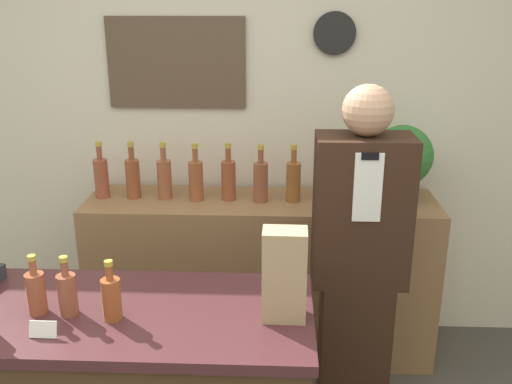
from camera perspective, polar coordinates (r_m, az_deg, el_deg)
The scene contains 18 objects.
back_wall at distance 3.30m, azimuth -2.31°, elevation 7.96°, with size 5.20×0.09×2.70m.
back_shelf at distance 3.30m, azimuth 0.50°, elevation -8.45°, with size 1.92×0.48×0.93m.
shopkeeper at distance 2.63m, azimuth 10.16°, elevation -7.46°, with size 0.42×0.26×1.64m.
potted_plant at distance 3.12m, azimuth 14.37°, elevation 3.24°, with size 0.33×0.33×0.42m.
paper_bag at distance 1.95m, azimuth 2.85°, elevation -8.28°, with size 0.15×0.10×0.33m.
price_card_right at distance 2.03m, azimuth -20.52°, elevation -12.75°, with size 0.09×0.02×0.06m.
counter_bottle_2 at distance 2.15m, azimuth -21.14°, elevation -9.26°, with size 0.07×0.07×0.22m.
counter_bottle_3 at distance 2.11m, azimuth -18.34°, elevation -9.55°, with size 0.07×0.07×0.22m.
counter_bottle_4 at distance 2.03m, azimuth -14.25°, elevation -10.18°, with size 0.07×0.07×0.22m.
shelf_bottle_0 at distance 3.24m, azimuth -15.21°, elevation 1.50°, with size 0.08×0.08×0.32m.
shelf_bottle_1 at distance 3.19m, azimuth -12.22°, elevation 1.47°, with size 0.08×0.08×0.32m.
shelf_bottle_2 at distance 3.15m, azimuth -9.15°, elevation 1.41°, with size 0.08×0.08×0.32m.
shelf_bottle_3 at distance 3.10m, azimuth -6.03°, elevation 1.29°, with size 0.08×0.08×0.32m.
shelf_bottle_4 at distance 3.10m, azimuth -2.77°, elevation 1.33°, with size 0.08×0.08×0.32m.
shelf_bottle_5 at distance 3.06m, azimuth 0.47°, elevation 1.16°, with size 0.08×0.08×0.32m.
shelf_bottle_6 at distance 3.07m, azimuth 3.75°, elevation 1.16°, with size 0.08×0.08×0.32m.
shelf_bottle_7 at distance 3.08m, azimuth 7.02°, elevation 1.13°, with size 0.08×0.08×0.32m.
shelf_bottle_8 at distance 3.12m, azimuth 10.21°, elevation 1.18°, with size 0.08×0.08×0.32m.
Camera 1 is at (0.27, -1.23, 1.97)m, focal length 40.00 mm.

